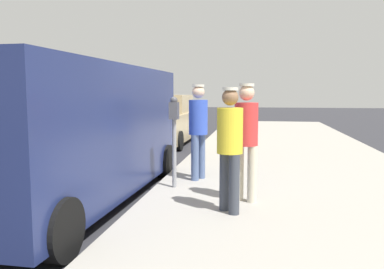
{
  "coord_description": "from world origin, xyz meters",
  "views": [
    {
      "loc": [
        2.71,
        -5.99,
        1.74
      ],
      "look_at": [
        1.65,
        0.35,
        1.05
      ],
      "focal_mm": 36.8,
      "sensor_mm": 36.0,
      "label": 1
    }
  ],
  "objects_px": {
    "pedestrian_in_yellow": "(230,142)",
    "pedestrian_in_red": "(246,134)",
    "parked_van": "(71,130)",
    "parked_sedan_ahead": "(164,121)",
    "parking_meter_near": "(174,126)",
    "pedestrian_in_blue": "(198,125)"
  },
  "relations": [
    {
      "from": "pedestrian_in_yellow",
      "to": "pedestrian_in_red",
      "type": "height_order",
      "value": "pedestrian_in_red"
    },
    {
      "from": "pedestrian_in_blue",
      "to": "parked_van",
      "type": "xyz_separation_m",
      "value": [
        -1.8,
        -1.34,
        0.01
      ]
    },
    {
      "from": "parking_meter_near",
      "to": "parked_van",
      "type": "relative_size",
      "value": 0.29
    },
    {
      "from": "pedestrian_in_yellow",
      "to": "parked_van",
      "type": "distance_m",
      "value": 2.57
    },
    {
      "from": "pedestrian_in_yellow",
      "to": "pedestrian_in_blue",
      "type": "relative_size",
      "value": 0.96
    },
    {
      "from": "pedestrian_in_red",
      "to": "parked_van",
      "type": "relative_size",
      "value": 0.33
    },
    {
      "from": "pedestrian_in_red",
      "to": "parked_sedan_ahead",
      "type": "xyz_separation_m",
      "value": [
        -3.0,
        7.38,
        -0.39
      ]
    },
    {
      "from": "parking_meter_near",
      "to": "pedestrian_in_blue",
      "type": "height_order",
      "value": "pedestrian_in_blue"
    },
    {
      "from": "pedestrian_in_yellow",
      "to": "parked_sedan_ahead",
      "type": "height_order",
      "value": "pedestrian_in_yellow"
    },
    {
      "from": "parked_van",
      "to": "parked_sedan_ahead",
      "type": "distance_m",
      "value": 7.42
    },
    {
      "from": "pedestrian_in_red",
      "to": "parked_sedan_ahead",
      "type": "height_order",
      "value": "pedestrian_in_red"
    },
    {
      "from": "pedestrian_in_blue",
      "to": "parked_sedan_ahead",
      "type": "bearing_deg",
      "value": 109.1
    },
    {
      "from": "parking_meter_near",
      "to": "pedestrian_in_red",
      "type": "distance_m",
      "value": 1.36
    },
    {
      "from": "pedestrian_in_yellow",
      "to": "parked_van",
      "type": "height_order",
      "value": "parked_van"
    },
    {
      "from": "parked_sedan_ahead",
      "to": "parking_meter_near",
      "type": "bearing_deg",
      "value": -75.06
    },
    {
      "from": "pedestrian_in_yellow",
      "to": "parked_van",
      "type": "xyz_separation_m",
      "value": [
        -2.51,
        0.56,
        0.06
      ]
    },
    {
      "from": "pedestrian_in_yellow",
      "to": "pedestrian_in_blue",
      "type": "distance_m",
      "value": 2.02
    },
    {
      "from": "pedestrian_in_yellow",
      "to": "pedestrian_in_red",
      "type": "distance_m",
      "value": 0.61
    },
    {
      "from": "pedestrian_in_red",
      "to": "pedestrian_in_blue",
      "type": "relative_size",
      "value": 0.99
    },
    {
      "from": "parked_sedan_ahead",
      "to": "pedestrian_in_red",
      "type": "bearing_deg",
      "value": -67.89
    },
    {
      "from": "pedestrian_in_red",
      "to": "parked_sedan_ahead",
      "type": "bearing_deg",
      "value": 112.11
    },
    {
      "from": "parking_meter_near",
      "to": "parked_van",
      "type": "xyz_separation_m",
      "value": [
        -1.5,
        -0.66,
        -0.03
      ]
    }
  ]
}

